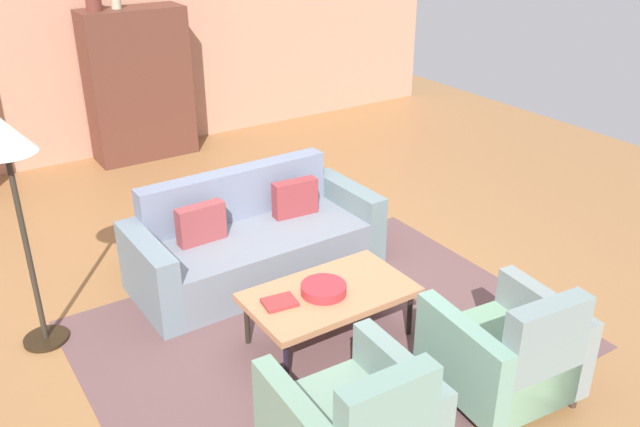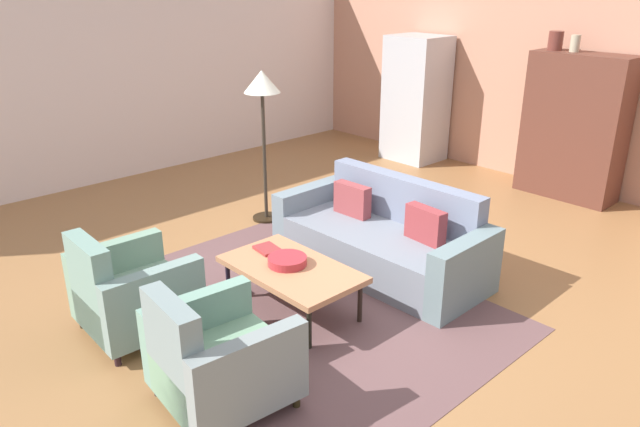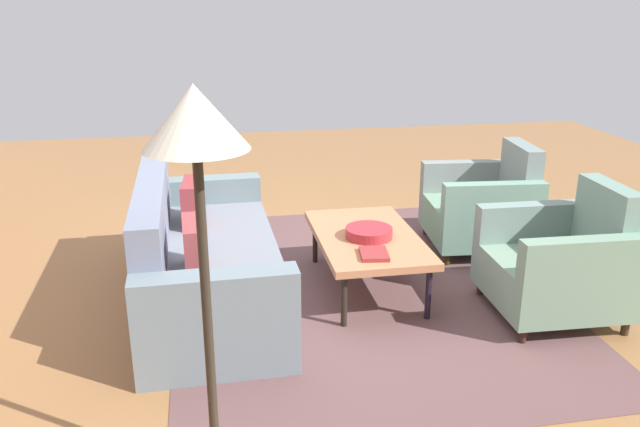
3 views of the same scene
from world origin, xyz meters
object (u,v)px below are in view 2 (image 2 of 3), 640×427
Objects in this scene: couch at (385,240)px; vase_round at (575,43)px; coffee_table at (291,270)px; fruit_bowl at (287,261)px; vase_tall at (556,41)px; floor_lamp at (262,96)px; cabinet at (574,127)px; armchair_right at (214,361)px; armchair_left at (128,295)px; book_stack at (267,249)px; refrigerator at (416,99)px.

vase_round is (0.08, 3.28, 1.61)m from couch.
couch is 1.76× the size of coffee_table.
couch is 1.20m from fruit_bowl.
floor_lamp is at bearing -115.55° from vase_tall.
vase_tall is at bearing -179.32° from cabinet.
armchair_right is at bearing -82.24° from vase_tall.
armchair_left reaches higher than couch.
vase_round reaches higher than couch.
vase_round is 0.12× the size of floor_lamp.
book_stack is 0.14× the size of refrigerator.
armchair_left is at bearing -94.36° from vase_tall.
coffee_table is 0.67× the size of cabinet.
cabinet is 9.00× the size of vase_round.
armchair_left is 3.86× the size of vase_tall.
armchair_right is 1.34m from fruit_bowl.
couch reaches higher than book_stack.
cabinet is (0.23, 3.28, 0.61)m from couch.
couch reaches higher than coffee_table.
vase_tall reaches higher than refrigerator.
couch is at bearing -87.00° from vase_tall.
couch is 9.28× the size of vase_tall.
cabinet reaches higher than armchair_right.
refrigerator reaches higher than armchair_left.
refrigerator is at bearing -177.17° from vase_tall.
cabinet is at bearing 86.46° from fruit_bowl.
couch is at bearing -55.41° from refrigerator.
couch is 2.40× the size of armchair_left.
armchair_right is 5.89m from vase_tall.
cabinet is at bearing 0.68° from vase_tall.
fruit_bowl is 4.69m from vase_round.
fruit_bowl is (0.55, 1.17, 0.10)m from armchair_left.
coffee_table is at bearing 89.06° from couch.
refrigerator is (-2.19, 3.18, 0.64)m from couch.
floor_lamp reaches higher than book_stack.
vase_round is (-0.52, 5.63, 1.56)m from armchair_right.
book_stack is at bearing -95.95° from vase_round.
armchair_left is at bearing -98.37° from cabinet.
floor_lamp reaches higher than armchair_right.
armchair_right is 3.49× the size of book_stack.
armchair_left is at bearing -174.63° from armchair_right.
armchair_left is 0.48× the size of refrigerator.
fruit_bowl is 1.44× the size of vase_tall.
coffee_table is at bearing -90.99° from vase_round.
couch is 1.18× the size of cabinet.
armchair_right is (0.60, -2.35, 0.06)m from couch.
armchair_left reaches higher than book_stack.
armchair_right is (1.20, 0.00, 0.00)m from armchair_left.
vase_round reaches higher than armchair_left.
cabinet is 0.97× the size of refrigerator.
coffee_table is 1.31m from armchair_left.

